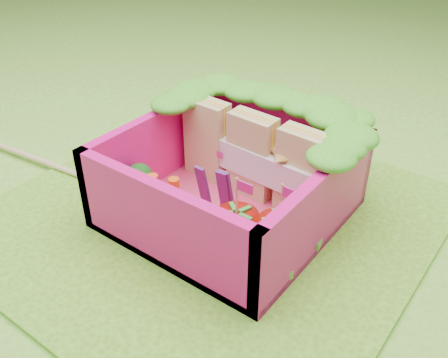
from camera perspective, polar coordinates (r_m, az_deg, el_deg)
ground at (r=3.28m, az=-1.49°, el=-4.44°), size 14.00×14.00×0.00m
placemat at (r=3.27m, az=-1.49°, el=-4.24°), size 2.60×2.60×0.03m
bento_floor at (r=3.25m, az=0.66°, el=-3.60°), size 1.30×1.30×0.05m
bento_box at (r=3.11m, az=0.69°, el=0.11°), size 1.30×1.30×0.55m
lettuce_ruffle at (r=3.31m, az=5.67°, el=8.55°), size 1.43×0.76×0.11m
sandwich_stack at (r=3.25m, az=3.29°, el=2.65°), size 1.07×0.23×0.56m
broccoli at (r=3.20m, az=-9.75°, el=-0.53°), size 0.31×0.31×0.25m
carrot_sticks at (r=3.14m, az=-6.89°, el=-1.86°), size 0.17×0.15×0.28m
purple_wedges at (r=3.03m, az=-0.61°, el=-1.70°), size 0.21×0.07×0.38m
strawberry_left at (r=2.83m, az=1.39°, el=-6.03°), size 0.25×0.25×0.49m
strawberry_right at (r=2.79m, az=6.27°, el=-6.79°), size 0.26×0.26×0.50m
snap_peas at (r=2.91m, az=6.79°, el=-7.81°), size 0.33×0.41×0.05m
chopsticks at (r=3.82m, az=-17.08°, el=0.77°), size 2.30×0.29×0.04m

